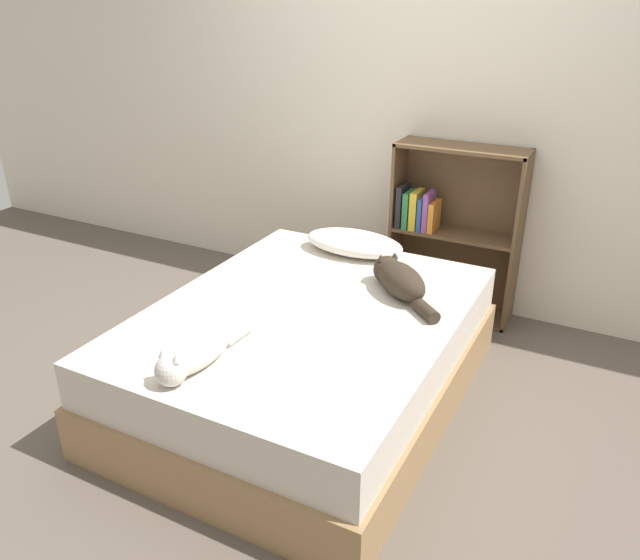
% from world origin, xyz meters
% --- Properties ---
extents(ground_plane, '(8.00, 8.00, 0.00)m').
position_xyz_m(ground_plane, '(0.00, 0.00, 0.00)').
color(ground_plane, brown).
extents(wall_back, '(8.00, 0.06, 2.50)m').
position_xyz_m(wall_back, '(0.00, 1.41, 1.25)').
color(wall_back, silver).
rests_on(wall_back, ground_plane).
extents(bed, '(1.43, 1.86, 0.49)m').
position_xyz_m(bed, '(0.00, 0.00, 0.24)').
color(bed, '#99754C').
rests_on(bed, ground_plane).
extents(pillow, '(0.59, 0.30, 0.13)m').
position_xyz_m(pillow, '(-0.10, 0.75, 0.56)').
color(pillow, white).
rests_on(pillow, bed).
extents(cat_light, '(0.16, 0.55, 0.15)m').
position_xyz_m(cat_light, '(-0.15, -0.66, 0.55)').
color(cat_light, beige).
rests_on(cat_light, bed).
extents(cat_dark, '(0.47, 0.43, 0.17)m').
position_xyz_m(cat_dark, '(0.32, 0.38, 0.57)').
color(cat_dark, '#33281E').
rests_on(cat_dark, bed).
extents(bookshelf, '(0.77, 0.26, 1.07)m').
position_xyz_m(bookshelf, '(0.32, 1.27, 0.56)').
color(bookshelf, brown).
rests_on(bookshelf, ground_plane).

